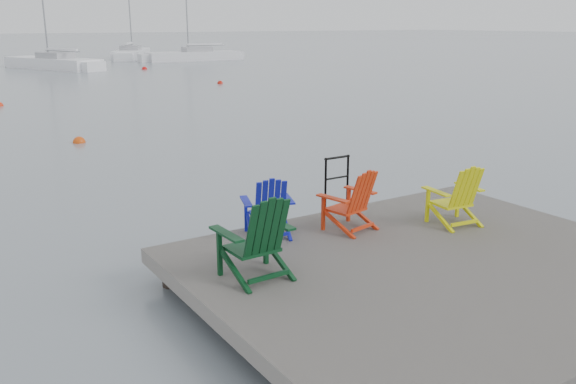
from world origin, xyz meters
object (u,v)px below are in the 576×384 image
chair_green (258,237)px  buoy_a (79,143)px  sailboat_mid (132,54)px  buoy_d (144,69)px  chair_red (352,200)px  chair_yellow (457,195)px  handrail (337,178)px  chair_blue (268,206)px  sailboat_far (193,57)px  buoy_c (220,84)px  sailboat_near (53,64)px

chair_green → buoy_a: bearing=83.5°
sailboat_mid → buoy_d: size_ratio=31.90×
chair_red → chair_yellow: chair_yellow is taller
chair_green → chair_red: bearing=19.2°
handrail → chair_blue: 1.61m
chair_green → buoy_d: (12.65, 39.21, -1.03)m
chair_yellow → sailboat_far: size_ratio=0.08×
chair_green → chair_blue: 1.48m
handrail → chair_red: (-0.38, -0.88, -0.08)m
chair_red → buoy_c: (10.51, 25.49, -0.96)m
buoy_d → chair_blue: bearing=-107.2°
handrail → chair_yellow: (1.08, -1.53, -0.07)m
chair_blue → sailboat_near: bearing=101.6°
handrail → chair_green: 2.92m
chair_blue → buoy_c: 27.67m
buoy_a → buoy_c: 18.01m
chair_blue → chair_yellow: 2.84m
chair_red → sailboat_far: (18.12, 46.25, -0.61)m
handrail → sailboat_far: 48.72m
chair_green → sailboat_mid: (16.80, 54.30, -0.67)m
chair_red → sailboat_mid: 55.53m
chair_yellow → sailboat_mid: bearing=83.3°
sailboat_near → sailboat_far: (13.13, 3.52, 0.00)m
sailboat_near → sailboat_mid: sailboat_mid is taller
chair_green → sailboat_near: 44.08m
handrail → sailboat_mid: bearing=74.7°
handrail → chair_green: bearing=-145.4°
sailboat_near → handrail: bearing=-118.7°
chair_green → sailboat_mid: size_ratio=0.08×
chair_blue → sailboat_mid: 55.44m
buoy_c → buoy_d: size_ratio=0.81×
sailboat_far → buoy_d: bearing=138.6°
buoy_a → buoy_d: 29.20m
chair_blue → sailboat_mid: size_ratio=0.07×
sailboat_mid → chair_red: bearing=-78.7°
handrail → buoy_c: handrail is taller
handrail → sailboat_mid: (14.39, 52.64, -0.69)m
chair_red → sailboat_far: sailboat_far is taller
chair_red → handrail: bearing=54.2°
chair_red → chair_green: bearing=-171.4°
buoy_a → buoy_c: (11.51, 13.84, 0.00)m
chair_green → buoy_c: (12.54, 26.27, -1.03)m
chair_green → chair_blue: (0.86, 1.20, -0.08)m
buoy_a → sailboat_near: bearing=79.1°
chair_blue → chair_red: (1.16, -0.42, 0.01)m
buoy_c → chair_blue: bearing=-115.0°
buoy_d → sailboat_mid: bearing=74.6°
sailboat_near → sailboat_mid: 14.57m
sailboat_near → buoy_d: sailboat_near is taller
sailboat_far → buoy_a: sailboat_far is taller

